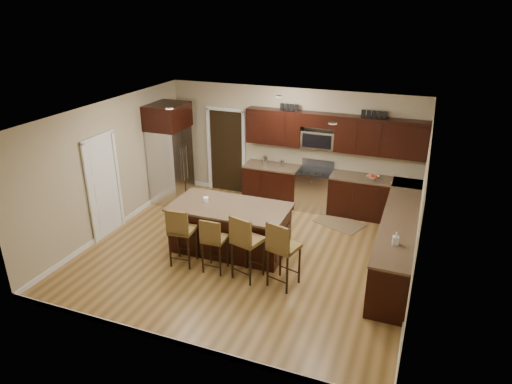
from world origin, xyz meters
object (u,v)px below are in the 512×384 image
at_px(stool_right, 245,240).
at_px(refrigerator, 170,152).
at_px(stool_left, 181,230).
at_px(stool_mid, 213,239).
at_px(island, 230,229).
at_px(range, 314,189).
at_px(stool_extra, 282,247).

relative_size(stool_right, refrigerator, 0.51).
relative_size(stool_left, stool_right, 0.94).
bearing_deg(stool_mid, island, 91.64).
bearing_deg(range, stool_left, -116.11).
bearing_deg(island, range, 66.46).
xyz_separation_m(stool_right, refrigerator, (-2.93, 2.52, 0.46)).
xyz_separation_m(range, stool_right, (-0.37, -3.29, 0.28)).
height_order(range, stool_mid, range).
bearing_deg(stool_left, island, 49.82).
bearing_deg(stool_extra, stool_left, -164.81).
bearing_deg(island, stool_extra, -33.65).
distance_m(stool_left, stool_right, 1.25).
height_order(stool_left, stool_mid, stool_left).
xyz_separation_m(stool_mid, stool_extra, (1.26, -0.01, 0.10)).
distance_m(range, refrigerator, 3.47).
distance_m(island, refrigerator, 2.93).
height_order(range, stool_extra, stool_extra).
distance_m(island, stool_mid, 0.87).
distance_m(range, stool_right, 3.32).
distance_m(island, stool_left, 1.07).
relative_size(stool_left, stool_mid, 1.08).
height_order(stool_mid, refrigerator, refrigerator).
bearing_deg(stool_mid, stool_left, 178.50).
bearing_deg(island, refrigerator, 142.94).
bearing_deg(stool_right, range, 98.91).
height_order(stool_left, stool_extra, stool_extra).
bearing_deg(range, stool_mid, -106.52).
relative_size(range, stool_right, 0.92).
relative_size(stool_mid, stool_extra, 0.87).
bearing_deg(range, stool_extra, -85.06).
distance_m(island, stool_extra, 1.59).
height_order(stool_right, stool_extra, same).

